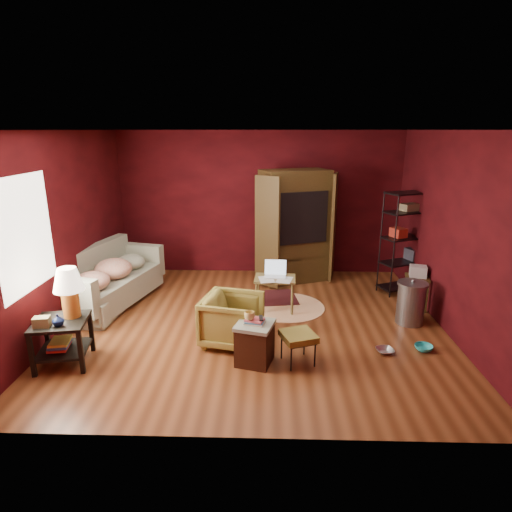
{
  "coord_description": "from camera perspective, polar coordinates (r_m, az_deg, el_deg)",
  "views": [
    {
      "loc": [
        0.19,
        -5.88,
        2.8
      ],
      "look_at": [
        0.0,
        0.2,
        1.0
      ],
      "focal_mm": 30.0,
      "sensor_mm": 36.0,
      "label": 1
    }
  ],
  "objects": [
    {
      "name": "room",
      "position": [
        6.04,
        -0.44,
        3.09
      ],
      "size": [
        5.54,
        5.04,
        2.84
      ],
      "color": "brown",
      "rests_on": "ground"
    },
    {
      "name": "sofa",
      "position": [
        7.45,
        -19.24,
        -3.46
      ],
      "size": [
        0.72,
        1.97,
        0.75
      ],
      "primitive_type": "imported",
      "rotation": [
        0.0,
        0.0,
        1.49
      ],
      "color": "#959C86",
      "rests_on": "ground"
    },
    {
      "name": "armchair",
      "position": [
        5.81,
        -3.19,
        -8.2
      ],
      "size": [
        0.83,
        0.87,
        0.76
      ],
      "primitive_type": "imported",
      "rotation": [
        0.0,
        0.0,
        1.35
      ],
      "color": "black",
      "rests_on": "ground"
    },
    {
      "name": "pet_bowl_steel",
      "position": [
        5.92,
        16.88,
        -11.28
      ],
      "size": [
        0.23,
        0.1,
        0.23
      ],
      "primitive_type": "imported",
      "rotation": [
        0.0,
        0.0,
        0.19
      ],
      "color": "silver",
      "rests_on": "ground"
    },
    {
      "name": "pet_bowl_turquoise",
      "position": [
        6.15,
        21.53,
        -10.66
      ],
      "size": [
        0.24,
        0.09,
        0.23
      ],
      "primitive_type": "imported",
      "rotation": [
        0.0,
        0.0,
        -0.09
      ],
      "color": "#28B7BD",
      "rests_on": "ground"
    },
    {
      "name": "vase",
      "position": [
        5.6,
        -24.9,
        -7.78
      ],
      "size": [
        0.15,
        0.16,
        0.14
      ],
      "primitive_type": "imported",
      "rotation": [
        0.0,
        0.0,
        -0.1
      ],
      "color": "#0B1538",
      "rests_on": "side_table"
    },
    {
      "name": "mug",
      "position": [
        5.21,
        -0.86,
        -7.83
      ],
      "size": [
        0.13,
        0.11,
        0.13
      ],
      "primitive_type": "imported",
      "rotation": [
        0.0,
        0.0,
        -0.04
      ],
      "color": "#D5B868",
      "rests_on": "hamper"
    },
    {
      "name": "side_table",
      "position": [
        5.74,
        -24.11,
        -6.25
      ],
      "size": [
        0.71,
        0.71,
        1.21
      ],
      "rotation": [
        0.0,
        0.0,
        0.17
      ],
      "color": "black",
      "rests_on": "ground"
    },
    {
      "name": "sofa_cushions",
      "position": [
        7.44,
        -19.14,
        -3.01
      ],
      "size": [
        1.32,
        2.26,
        0.89
      ],
      "rotation": [
        0.0,
        0.0,
        -0.24
      ],
      "color": "#959C86",
      "rests_on": "sofa"
    },
    {
      "name": "hamper",
      "position": [
        5.39,
        -0.17,
        -11.43
      ],
      "size": [
        0.53,
        0.53,
        0.61
      ],
      "rotation": [
        0.0,
        0.0,
        -0.27
      ],
      "color": "#401D0E",
      "rests_on": "ground"
    },
    {
      "name": "footstool",
      "position": [
        5.38,
        5.67,
        -10.73
      ],
      "size": [
        0.5,
        0.5,
        0.4
      ],
      "rotation": [
        0.0,
        0.0,
        0.35
      ],
      "color": "black",
      "rests_on": "ground"
    },
    {
      "name": "rug_round",
      "position": [
        7.09,
        4.1,
        -6.78
      ],
      "size": [
        1.62,
        1.62,
        0.01
      ],
      "rotation": [
        0.0,
        0.0,
        -0.39
      ],
      "color": "white",
      "rests_on": "ground"
    },
    {
      "name": "rug_oriental",
      "position": [
        7.41,
        1.16,
        -5.61
      ],
      "size": [
        1.18,
        0.87,
        0.01
      ],
      "rotation": [
        0.0,
        0.0,
        0.15
      ],
      "color": "#54161B",
      "rests_on": "ground"
    },
    {
      "name": "laptop_desk",
      "position": [
        6.81,
        2.55,
        -3.34
      ],
      "size": [
        0.67,
        0.53,
        0.8
      ],
      "rotation": [
        0.0,
        0.0,
        -0.05
      ],
      "color": "olive",
      "rests_on": "ground"
    },
    {
      "name": "tv_armoire",
      "position": [
        8.07,
        5.22,
        4.22
      ],
      "size": [
        1.54,
        1.23,
        2.1
      ],
      "rotation": [
        0.0,
        0.0,
        0.38
      ],
      "color": "#483114",
      "rests_on": "ground"
    },
    {
      "name": "wire_shelving",
      "position": [
        7.94,
        19.54,
        2.31
      ],
      "size": [
        0.96,
        0.71,
        1.8
      ],
      "rotation": [
        0.0,
        0.0,
        0.43
      ],
      "color": "black",
      "rests_on": "ground"
    },
    {
      "name": "small_stand",
      "position": [
        7.32,
        20.72,
        -2.61
      ],
      "size": [
        0.44,
        0.44,
        0.72
      ],
      "rotation": [
        0.0,
        0.0,
        -0.24
      ],
      "color": "#483114",
      "rests_on": "ground"
    },
    {
      "name": "trash_can",
      "position": [
        6.81,
        19.94,
        -5.86
      ],
      "size": [
        0.53,
        0.53,
        0.69
      ],
      "rotation": [
        0.0,
        0.0,
        -0.22
      ],
      "color": "gray",
      "rests_on": "ground"
    }
  ]
}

